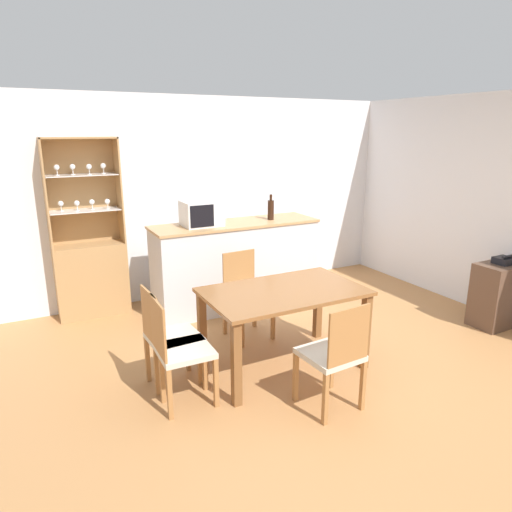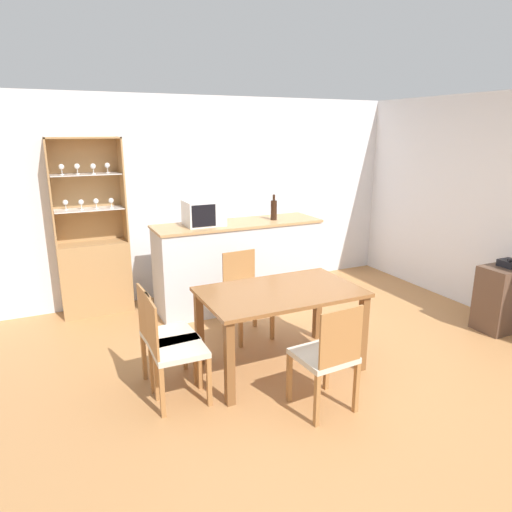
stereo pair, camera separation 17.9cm
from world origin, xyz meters
name	(u,v)px [view 1 (the left image)]	position (x,y,z in m)	size (l,w,h in m)	color
ground_plane	(328,372)	(0.00, 0.00, 0.00)	(18.00, 18.00, 0.00)	#B27A47
wall_back	(214,197)	(0.00, 2.63, 1.27)	(6.80, 0.06, 2.55)	silver
wall_right	(501,207)	(2.58, 0.30, 1.27)	(0.06, 4.60, 2.55)	silver
kitchen_counter	(236,264)	(-0.02, 1.91, 0.53)	(2.04, 0.61, 1.05)	silver
display_cabinet	(91,265)	(-1.65, 2.44, 0.60)	(0.80, 0.34, 2.06)	tan
dining_table	(284,302)	(-0.30, 0.30, 0.64)	(1.41, 0.87, 0.75)	brown
dining_chair_side_left_near	(179,350)	(-1.33, 0.17, 0.46)	(0.42, 0.42, 0.90)	beige
dining_chair_head_near	(334,355)	(-0.30, -0.45, 0.46)	(0.44, 0.44, 0.90)	beige
dining_chair_head_far	(246,295)	(-0.30, 1.06, 0.46)	(0.44, 0.44, 0.90)	beige
dining_chair_side_left_far	(169,337)	(-1.33, 0.43, 0.46)	(0.44, 0.44, 0.90)	beige
microwave	(201,213)	(-0.45, 1.93, 1.20)	(0.44, 0.36, 0.29)	silver
wine_bottle	(271,209)	(0.44, 1.88, 1.18)	(0.08, 0.08, 0.31)	black
side_cabinet	(497,295)	(2.29, 0.00, 0.36)	(0.52, 0.36, 0.72)	brown
telephone	(505,260)	(2.32, -0.01, 0.76)	(0.20, 0.18, 0.11)	black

